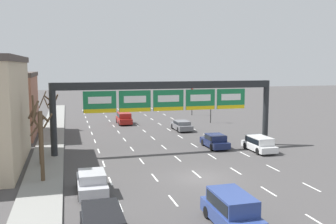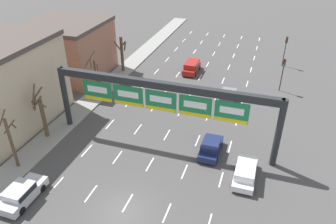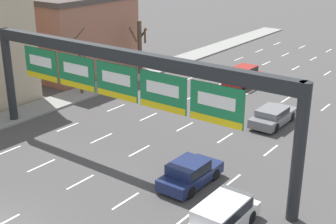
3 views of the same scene
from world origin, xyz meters
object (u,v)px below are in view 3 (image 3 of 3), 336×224
(suv_red, at_px, (242,75))
(tree_bare_furthest, at_px, (140,45))
(sign_gantry, at_px, (120,75))
(car_navy, at_px, (190,172))
(car_grey, at_px, (273,115))
(suv_white, at_px, (222,215))
(tree_bare_third, at_px, (80,63))

(suv_red, distance_m, tree_bare_furthest, 10.26)
(sign_gantry, distance_m, suv_red, 18.56)
(car_navy, xyz_separation_m, car_grey, (-0.19, 10.83, -0.06))
(car_navy, distance_m, tree_bare_furthest, 22.39)
(car_navy, xyz_separation_m, tree_bare_furthest, (-16.24, 15.26, 2.15))
(sign_gantry, height_order, suv_red, sign_gantry)
(car_grey, bearing_deg, suv_red, 131.36)
(car_navy, height_order, suv_white, suv_white)
(suv_red, relative_size, tree_bare_furthest, 0.85)
(suv_red, height_order, tree_bare_furthest, tree_bare_furthest)
(sign_gantry, distance_m, tree_bare_furthest, 19.03)
(car_grey, bearing_deg, sign_gantry, -113.99)
(suv_white, relative_size, tree_bare_furthest, 0.83)
(sign_gantry, xyz_separation_m, tree_bare_furthest, (-11.29, 15.13, -2.42))
(sign_gantry, relative_size, car_navy, 5.45)
(suv_white, bearing_deg, tree_bare_furthest, 137.92)
(car_grey, xyz_separation_m, suv_white, (3.74, -13.43, 0.14))
(sign_gantry, distance_m, car_navy, 6.74)
(car_navy, bearing_deg, tree_bare_third, 155.41)
(tree_bare_third, distance_m, tree_bare_furthest, 7.84)
(suv_white, bearing_deg, suv_red, 116.08)
(tree_bare_third, height_order, tree_bare_furthest, tree_bare_third)
(suv_red, bearing_deg, tree_bare_third, -132.15)
(car_navy, relative_size, tree_bare_furthest, 0.79)
(car_navy, xyz_separation_m, suv_red, (-6.58, 18.08, 0.17))
(suv_red, bearing_deg, suv_white, -63.92)
(car_navy, relative_size, tree_bare_third, 0.75)
(car_navy, height_order, tree_bare_furthest, tree_bare_furthest)
(sign_gantry, distance_m, suv_white, 9.99)
(sign_gantry, relative_size, suv_red, 5.06)
(car_grey, bearing_deg, tree_bare_third, -168.02)
(suv_white, relative_size, suv_red, 0.97)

